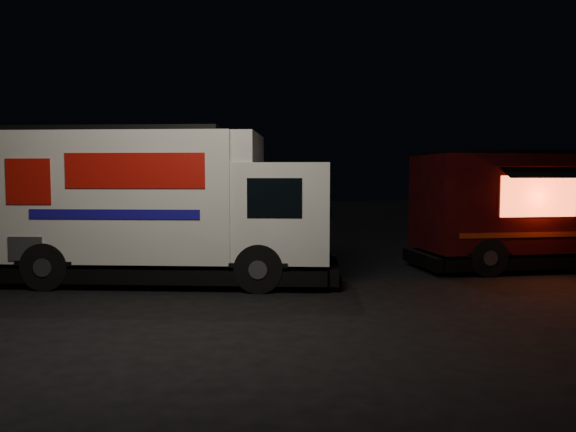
# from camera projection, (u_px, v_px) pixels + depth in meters

# --- Properties ---
(ground) EXTENTS (80.00, 80.00, 0.00)m
(ground) POSITION_uv_depth(u_px,v_px,m) (303.00, 285.00, 11.91)
(ground) COLOR black
(ground) RESTS_ON ground
(white_truck) EXTENTS (7.76, 4.31, 3.34)m
(white_truck) POSITION_uv_depth(u_px,v_px,m) (169.00, 205.00, 12.25)
(white_truck) COLOR silver
(white_truck) RESTS_ON ground
(red_truck) EXTENTS (6.39, 2.56, 2.94)m
(red_truck) POSITION_uv_depth(u_px,v_px,m) (537.00, 210.00, 14.15)
(red_truck) COLOR #3D0C0B
(red_truck) RESTS_ON ground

